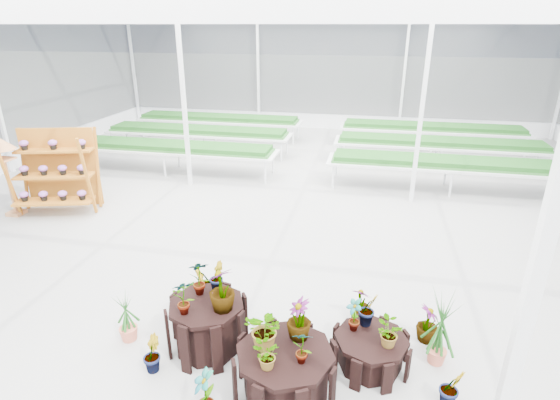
% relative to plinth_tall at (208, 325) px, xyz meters
% --- Properties ---
extents(ground_plane, '(24.00, 24.00, 0.00)m').
position_rel_plinth_tall_xyz_m(ground_plane, '(0.13, 2.21, -0.36)').
color(ground_plane, gray).
rests_on(ground_plane, ground).
extents(greenhouse_shell, '(18.00, 24.00, 4.50)m').
position_rel_plinth_tall_xyz_m(greenhouse_shell, '(0.13, 2.21, 1.89)').
color(greenhouse_shell, white).
rests_on(greenhouse_shell, ground).
extents(steel_frame, '(18.00, 24.00, 4.50)m').
position_rel_plinth_tall_xyz_m(steel_frame, '(0.13, 2.21, 1.89)').
color(steel_frame, silver).
rests_on(steel_frame, ground).
extents(nursery_benches, '(16.00, 7.00, 0.84)m').
position_rel_plinth_tall_xyz_m(nursery_benches, '(0.13, 9.41, 0.06)').
color(nursery_benches, silver).
rests_on(nursery_benches, ground).
extents(plinth_tall, '(1.27, 1.27, 0.73)m').
position_rel_plinth_tall_xyz_m(plinth_tall, '(0.00, 0.00, 0.00)').
color(plinth_tall, black).
rests_on(plinth_tall, ground).
extents(plinth_mid, '(1.52, 1.52, 0.64)m').
position_rel_plinth_tall_xyz_m(plinth_mid, '(1.20, -0.60, -0.04)').
color(plinth_mid, black).
rests_on(plinth_mid, ground).
extents(plinth_low, '(1.26, 1.26, 0.45)m').
position_rel_plinth_tall_xyz_m(plinth_low, '(2.20, 0.10, -0.14)').
color(plinth_low, black).
rests_on(plinth_low, ground).
extents(shelf_rack, '(2.03, 1.44, 1.94)m').
position_rel_plinth_tall_xyz_m(shelf_rack, '(-5.17, 3.81, 0.61)').
color(shelf_rack, '#985615').
rests_on(shelf_rack, ground).
extents(bird_table, '(0.53, 0.53, 1.88)m').
position_rel_plinth_tall_xyz_m(bird_table, '(-6.09, 3.40, 0.57)').
color(bird_table, '#A86E43').
rests_on(bird_table, ground).
extents(nursery_plants, '(4.69, 3.11, 1.34)m').
position_rel_plinth_tall_xyz_m(nursery_plants, '(1.01, 0.05, 0.18)').
color(nursery_plants, '#184916').
rests_on(nursery_plants, ground).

